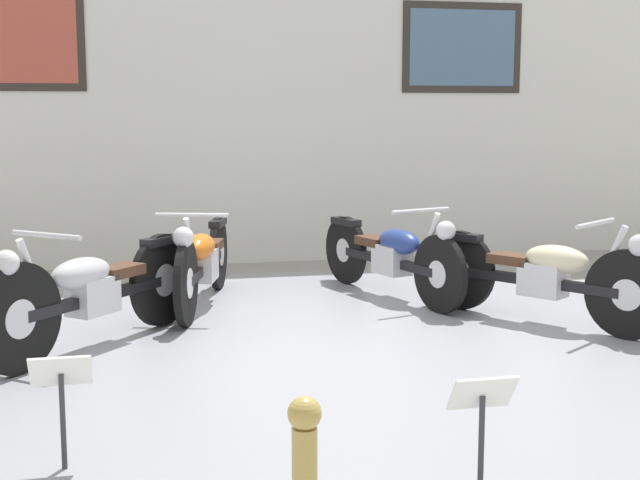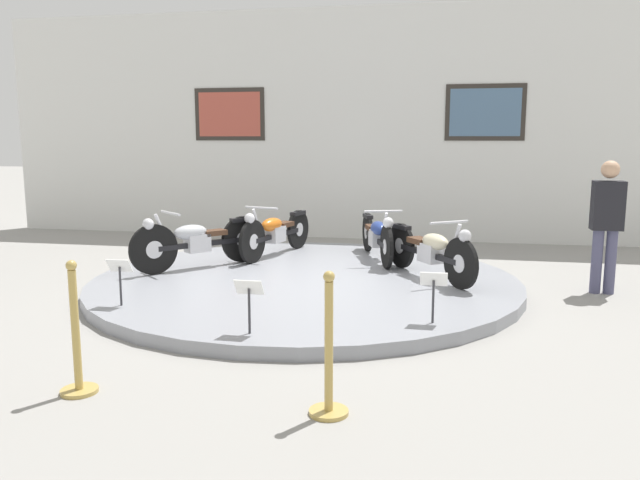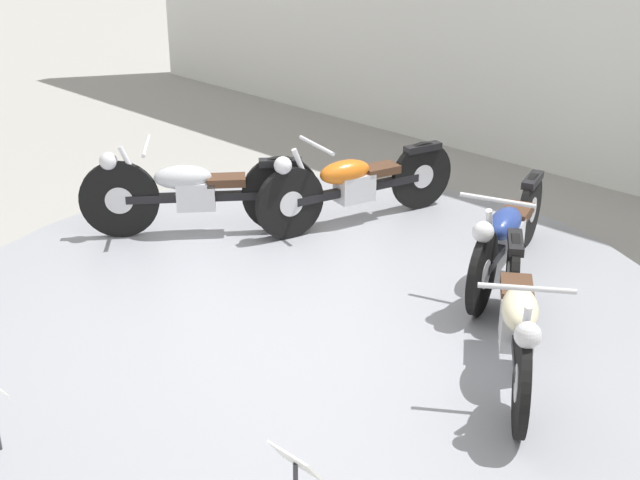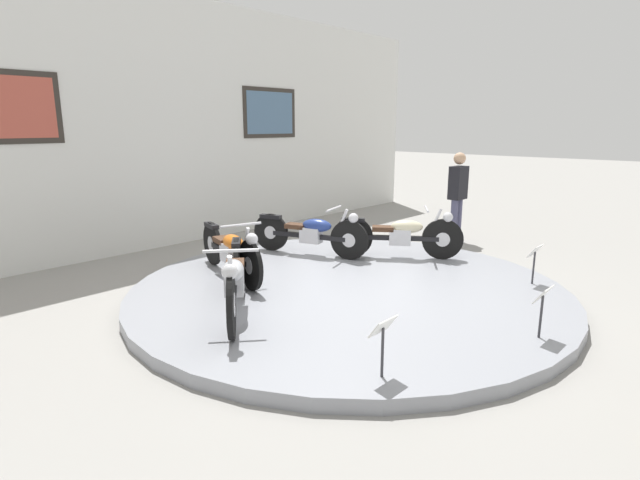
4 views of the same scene
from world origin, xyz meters
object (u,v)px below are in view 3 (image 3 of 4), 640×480
Objects in this scene: motorcycle_blue at (507,233)px; motorcycle_orange at (354,182)px; motorcycle_cream at (518,318)px; info_placard_front_right at (296,473)px; motorcycle_silver at (196,190)px.

motorcycle_orange is at bearing 179.97° from motorcycle_blue.
info_placard_front_right is (0.07, -1.98, -0.01)m from motorcycle_cream.
motorcycle_blue is at bearing 105.70° from info_placard_front_right.
motorcycle_orange is (0.80, 1.10, -0.02)m from motorcycle_silver.
motorcycle_cream is (0.80, -1.10, 0.01)m from motorcycle_blue.
motorcycle_silver is 3.78m from info_placard_front_right.
motorcycle_cream is 3.20× the size of info_placard_front_right.
motorcycle_silver is 0.84× the size of motorcycle_blue.
motorcycle_orange is at bearing 53.95° from motorcycle_silver.
motorcycle_silver is 3.14m from motorcycle_cream.
info_placard_front_right is at bearing -87.99° from motorcycle_cream.
motorcycle_silver reaches higher than motorcycle_blue.
motorcycle_cream is (3.14, -0.00, -0.02)m from motorcycle_silver.
motorcycle_cream is at bearing -0.09° from motorcycle_silver.
motorcycle_blue reaches higher than info_placard_front_right.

